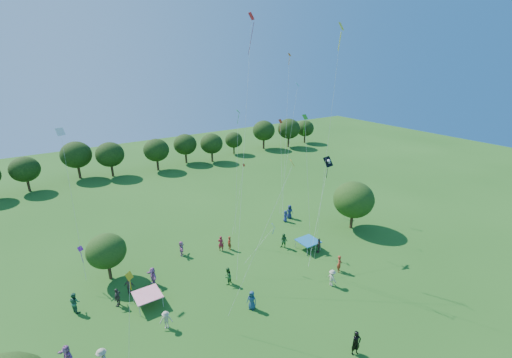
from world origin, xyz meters
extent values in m
cylinder|color=#422B19|center=(-10.80, 23.44, 0.77)|extent=(0.31, 0.31, 1.53)
ellipsoid|color=#224313|center=(-10.80, 23.44, 3.09)|extent=(3.67, 3.67, 3.30)
cylinder|color=#422B19|center=(16.86, 17.60, 0.88)|extent=(0.36, 0.36, 1.76)
ellipsoid|color=#224313|center=(16.86, 17.60, 3.87)|extent=(4.98, 4.98, 4.48)
cylinder|color=#422B19|center=(-16.56, 54.89, 0.92)|extent=(0.38, 0.38, 1.84)
ellipsoid|color=#1A340F|center=(-16.56, 54.89, 3.72)|extent=(4.42, 4.42, 3.98)
cylinder|color=#422B19|center=(-8.83, 57.29, 1.07)|extent=(0.44, 0.44, 2.14)
ellipsoid|color=#1A340F|center=(-8.83, 57.29, 4.33)|extent=(5.14, 5.14, 4.63)
cylinder|color=#422B19|center=(-3.73, 55.12, 1.01)|extent=(0.42, 0.42, 2.03)
ellipsoid|color=#1A340F|center=(-3.73, 55.12, 4.09)|extent=(4.86, 4.86, 4.37)
cylinder|color=#422B19|center=(4.25, 54.00, 0.98)|extent=(0.40, 0.40, 1.96)
ellipsoid|color=#1A340F|center=(4.25, 54.00, 3.96)|extent=(4.71, 4.71, 4.24)
cylinder|color=#422B19|center=(10.62, 55.53, 0.96)|extent=(0.39, 0.39, 1.91)
ellipsoid|color=#1A340F|center=(10.62, 55.53, 3.87)|extent=(4.59, 4.59, 4.13)
cylinder|color=#422B19|center=(15.42, 53.36, 0.94)|extent=(0.39, 0.39, 1.89)
ellipsoid|color=#1A340F|center=(15.42, 53.36, 3.82)|extent=(4.54, 4.54, 4.08)
cylinder|color=#422B19|center=(22.08, 55.90, 0.79)|extent=(0.33, 0.33, 1.58)
ellipsoid|color=#1A340F|center=(22.08, 55.90, 3.20)|extent=(3.80, 3.80, 3.42)
cylinder|color=#422B19|center=(30.27, 56.13, 1.07)|extent=(0.44, 0.44, 2.13)
ellipsoid|color=#1A340F|center=(30.27, 56.13, 4.31)|extent=(5.12, 5.12, 4.61)
cylinder|color=#422B19|center=(36.10, 54.14, 1.09)|extent=(0.45, 0.45, 2.18)
ellipsoid|color=#1A340F|center=(36.10, 54.14, 4.41)|extent=(5.24, 5.24, 4.72)
cylinder|color=#422B19|center=(42.14, 55.19, 0.91)|extent=(0.37, 0.37, 1.81)
ellipsoid|color=#1A340F|center=(42.14, 55.19, 3.66)|extent=(4.35, 4.35, 3.91)
cube|color=red|center=(-8.90, 17.63, 1.05)|extent=(2.20, 2.20, 0.08)
cylinder|color=#999999|center=(-9.90, 16.63, 0.55)|extent=(0.05, 0.05, 1.10)
cylinder|color=#999999|center=(-7.90, 16.63, 0.55)|extent=(0.05, 0.05, 1.10)
cylinder|color=#999999|center=(-9.90, 18.63, 0.55)|extent=(0.05, 0.05, 1.10)
cylinder|color=#999999|center=(-7.90, 18.63, 0.55)|extent=(0.05, 0.05, 1.10)
cube|color=#165C8F|center=(8.87, 16.78, 1.05)|extent=(2.20, 2.20, 0.08)
cylinder|color=#999999|center=(7.87, 15.78, 0.55)|extent=(0.05, 0.05, 1.10)
cylinder|color=#999999|center=(9.87, 15.78, 0.55)|extent=(0.05, 0.05, 1.10)
cylinder|color=#999999|center=(7.87, 17.78, 0.55)|extent=(0.05, 0.05, 1.10)
cylinder|color=#999999|center=(9.87, 17.78, 0.55)|extent=(0.05, 0.05, 1.10)
imported|color=black|center=(2.04, 4.03, 0.99)|extent=(0.83, 0.64, 1.97)
imported|color=navy|center=(-1.64, 12.20, 0.87)|extent=(0.88, 0.97, 1.74)
imported|color=maroon|center=(1.50, 21.62, 0.80)|extent=(0.39, 0.60, 1.60)
imported|color=#275C28|center=(6.77, 18.47, 0.89)|extent=(0.87, 1.00, 1.78)
imported|color=#A6A285|center=(6.37, 10.64, 0.84)|extent=(0.58, 1.13, 1.68)
imported|color=#36312B|center=(9.42, 15.65, 0.86)|extent=(1.07, 0.99, 1.72)
imported|color=#A6609E|center=(-7.60, 20.22, 0.90)|extent=(0.85, 1.75, 1.80)
imported|color=navy|center=(11.01, 23.59, 0.78)|extent=(0.64, 0.86, 1.56)
imported|color=#9F311C|center=(8.62, 11.85, 0.90)|extent=(0.79, 0.76, 1.80)
imported|color=#265926|center=(-1.69, 16.31, 0.87)|extent=(0.98, 0.84, 1.74)
imported|color=#453D37|center=(-11.09, 18.98, 0.86)|extent=(0.98, 1.08, 1.73)
imported|color=#AF6692|center=(-3.40, 23.50, 0.84)|extent=(1.15, 1.66, 1.68)
imported|color=#1A254C|center=(12.11, 24.06, 0.94)|extent=(1.02, 0.71, 1.88)
imported|color=maroon|center=(0.61, 21.93, 0.90)|extent=(0.79, 0.77, 1.81)
imported|color=#2A6344|center=(-14.25, 20.22, 0.92)|extent=(0.85, 1.03, 1.84)
imported|color=#AAA288|center=(-8.51, 14.11, 0.79)|extent=(1.13, 0.83, 1.57)
imported|color=#464038|center=(-9.83, 19.99, 0.83)|extent=(1.04, 0.95, 1.66)
imported|color=#9C5B9A|center=(-15.46, 14.53, 0.85)|extent=(1.25, 1.67, 1.70)
cube|color=black|center=(11.03, 16.73, 9.94)|extent=(1.23, 0.82, 0.97)
cube|color=black|center=(11.03, 16.78, 8.63)|extent=(0.20, 0.25, 1.18)
sphere|color=white|center=(11.03, 16.67, 10.04)|extent=(0.36, 0.36, 0.36)
cylinder|color=white|center=(11.03, 16.67, 9.76)|extent=(0.26, 0.50, 0.32)
cylinder|color=white|center=(11.03, 16.67, 9.76)|extent=(0.26, 0.50, 0.32)
cylinder|color=beige|center=(8.13, 14.73, 5.38)|extent=(5.83, 4.02, 8.17)
cube|color=red|center=(4.77, 21.95, 24.05)|extent=(0.51, 0.80, 0.65)
cube|color=red|center=(4.77, 22.00, 22.09)|extent=(0.41, 0.56, 2.94)
cylinder|color=beige|center=(1.59, 18.38, 12.52)|extent=(6.38, 7.16, 22.45)
cube|color=red|center=(13.89, 28.83, 12.17)|extent=(0.64, 0.46, 0.49)
cube|color=red|center=(13.89, 28.88, 11.27)|extent=(0.17, 0.24, 1.06)
cylinder|color=beige|center=(12.16, 26.13, 6.61)|extent=(3.49, 5.41, 10.64)
cube|color=#E14E0B|center=(-0.21, 9.23, 13.63)|extent=(0.48, 0.57, 0.44)
cylinder|color=beige|center=(-2.36, 10.22, 7.36)|extent=(4.32, 2.00, 12.12)
cube|color=yellow|center=(6.98, 12.51, 22.67)|extent=(0.75, 0.61, 0.59)
cube|color=yellow|center=(6.98, 12.56, 21.58)|extent=(0.15, 0.30, 1.33)
cylinder|color=beige|center=(6.84, 12.99, 11.85)|extent=(0.31, 0.97, 21.09)
cube|color=#31901A|center=(5.69, 14.75, 15.45)|extent=(0.55, 0.40, 0.41)
cube|color=#31901A|center=(5.69, 14.80, 14.48)|extent=(0.22, 0.27, 1.29)
cylinder|color=beige|center=(5.98, 14.09, 8.27)|extent=(0.58, 1.33, 13.94)
cube|color=#1621E3|center=(3.59, 16.22, 4.70)|extent=(0.38, 0.51, 0.40)
cube|color=#1621E3|center=(3.59, 16.27, 4.06)|extent=(0.13, 0.17, 0.70)
cylinder|color=beige|center=(1.93, 16.40, 2.91)|extent=(3.33, 0.37, 3.22)
cube|color=purple|center=(-12.90, 23.39, 4.05)|extent=(0.50, 0.43, 0.40)
cube|color=purple|center=(-12.90, 23.44, 3.11)|extent=(0.12, 0.30, 1.30)
cylinder|color=beige|center=(-12.92, 22.89, 2.58)|extent=(0.06, 1.01, 2.57)
cube|color=silver|center=(-12.47, 26.60, 14.18)|extent=(0.77, 0.57, 0.64)
cylinder|color=beige|center=(-12.73, 24.49, 7.59)|extent=(0.54, 4.24, 12.59)
cube|color=#0B9FB1|center=(12.47, 23.87, 17.35)|extent=(0.62, 0.67, 0.43)
cylinder|color=beige|center=(11.30, 23.83, 9.21)|extent=(2.34, 0.11, 15.82)
cube|color=red|center=(4.55, 23.28, 8.98)|extent=(0.38, 0.31, 0.32)
cylinder|color=beige|center=(3.43, 22.82, 5.07)|extent=(2.26, 0.96, 7.54)
cube|color=orange|center=(15.53, 29.34, 20.68)|extent=(0.55, 0.45, 0.39)
cube|color=orange|center=(15.53, 29.39, 19.88)|extent=(0.14, 0.23, 0.99)
cylinder|color=beige|center=(12.92, 26.34, 10.89)|extent=(5.25, 6.02, 19.18)
cube|color=gold|center=(-11.01, 12.61, 6.79)|extent=(0.55, 0.49, 0.45)
cube|color=gold|center=(-11.01, 12.66, 6.02)|extent=(0.09, 0.21, 0.90)
cylinder|color=beige|center=(-11.58, 11.76, 3.94)|extent=(1.16, 1.72, 5.29)
cube|color=#1A9023|center=(4.62, 24.42, 14.80)|extent=(0.49, 0.60, 0.39)
cube|color=#1A9023|center=(4.62, 24.47, 13.96)|extent=(0.17, 0.23, 1.01)
cylinder|color=beige|center=(3.68, 23.41, 7.94)|extent=(1.90, 2.05, 13.29)
camera|label=1|loc=(-14.63, -7.92, 20.46)|focal=24.00mm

